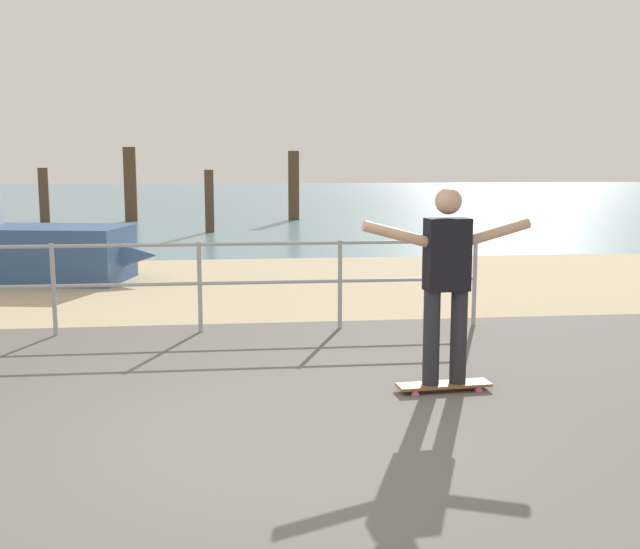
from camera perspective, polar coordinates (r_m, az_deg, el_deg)
The scene contains 11 objects.
ground_plane at distance 4.40m, azimuth -8.37°, elevation -17.87°, with size 24.00×10.00×0.04m, color #605B56.
beach_strip at distance 12.10m, azimuth -7.20°, elevation -0.78°, with size 24.00×6.00×0.04m, color tan.
sea_surface at distance 39.99m, azimuth -6.76°, elevation 5.72°, with size 72.00×50.00×0.04m, color slate.
railing_fence at distance 8.86m, azimuth -19.43°, elevation -0.07°, with size 9.64×0.05×1.05m.
sailboat at distance 13.37m, azimuth -22.85°, elevation 1.76°, with size 5.07×2.25×5.38m.
skateboard at distance 6.58m, azimuth 9.28°, elevation -8.20°, with size 0.81×0.26×0.08m.
skateboarder at distance 6.37m, azimuth 9.49°, elevation 0.01°, with size 1.45×0.23×1.65m.
groyne_post_0 at distance 25.26m, azimuth -20.03°, elevation 5.59°, with size 0.30×0.30×1.72m, color #513826.
groyne_post_1 at distance 25.04m, azimuth -14.07°, elevation 6.57°, with size 0.40×0.40×2.37m, color #513826.
groyne_post_2 at distance 20.74m, azimuth -8.31°, elevation 5.44°, with size 0.24×0.24×1.70m, color #513826.
groyne_post_3 at distance 24.94m, azimuth -1.99°, elevation 6.68°, with size 0.36×0.36×2.25m, color #513826.
Camera 1 is at (0.16, -4.94, 1.95)m, focal length 42.61 mm.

